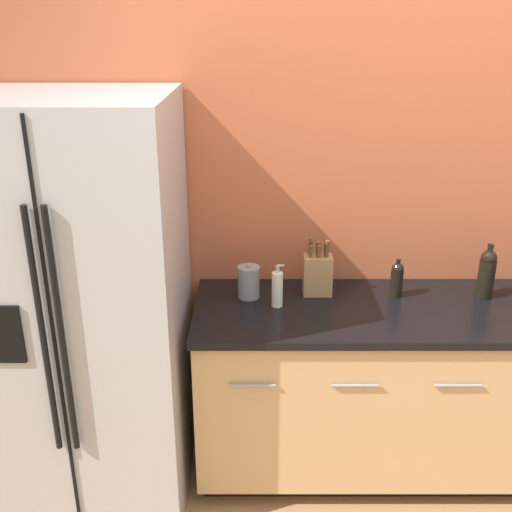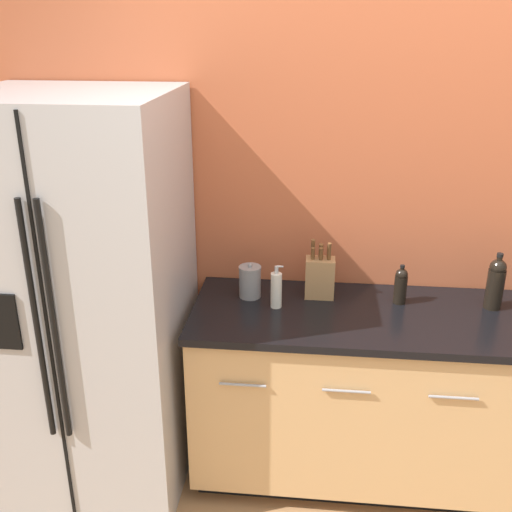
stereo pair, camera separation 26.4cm
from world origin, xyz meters
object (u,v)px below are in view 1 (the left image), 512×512
object	(u,v)px
refrigerator	(83,309)
wine_bottle	(485,272)
oil_bottle	(395,279)
knife_block	(316,274)
soap_dispenser	(276,289)
steel_canister	(248,282)

from	to	relation	value
refrigerator	wine_bottle	size ratio (longest dim) A/B	6.99
refrigerator	oil_bottle	bearing A→B (deg)	7.84
knife_block	wine_bottle	world-z (taller)	knife_block
soap_dispenser	wine_bottle	bearing A→B (deg)	5.51
refrigerator	oil_bottle	xyz separation A→B (m)	(1.42, 0.20, 0.06)
steel_canister	knife_block	bearing A→B (deg)	6.31
oil_bottle	steel_canister	size ratio (longest dim) A/B	1.11
wine_bottle	soap_dispenser	distance (m)	0.99
soap_dispenser	oil_bottle	size ratio (longest dim) A/B	1.09
soap_dispenser	refrigerator	bearing A→B (deg)	-173.82
wine_bottle	steel_canister	size ratio (longest dim) A/B	1.57
refrigerator	soap_dispenser	distance (m)	0.87
steel_canister	wine_bottle	bearing A→B (deg)	-0.08
refrigerator	oil_bottle	world-z (taller)	refrigerator
oil_bottle	steel_canister	bearing A→B (deg)	-179.43
wine_bottle	steel_canister	xyz separation A→B (m)	(-1.11, 0.00, -0.05)
soap_dispenser	steel_canister	bearing A→B (deg)	143.69
refrigerator	knife_block	xyz separation A→B (m)	(1.05, 0.23, 0.07)
refrigerator	steel_canister	xyz separation A→B (m)	(0.73, 0.19, 0.05)
oil_bottle	wine_bottle	bearing A→B (deg)	-1.16
knife_block	oil_bottle	size ratio (longest dim) A/B	1.51
soap_dispenser	steel_canister	xyz separation A→B (m)	(-0.13, 0.10, -0.01)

